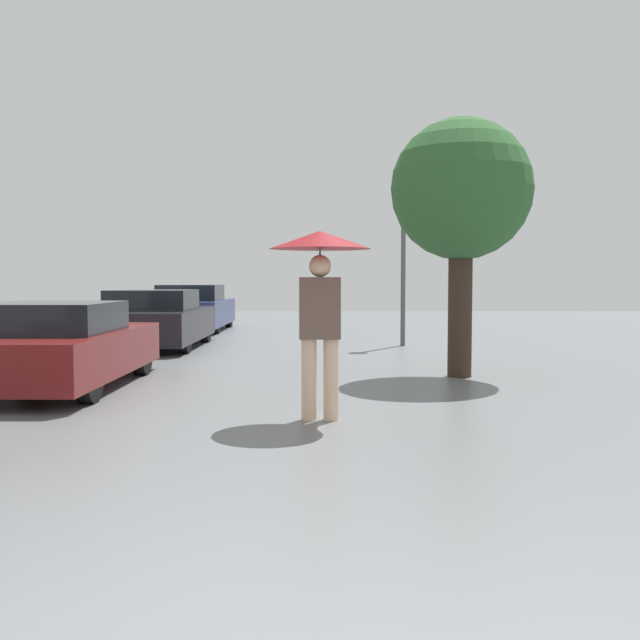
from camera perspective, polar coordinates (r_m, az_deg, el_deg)
pedestrian at (r=7.19m, az=0.15°, el=3.74°), size 1.03×1.03×1.92m
parked_car_second at (r=10.02m, az=-20.22°, el=-2.02°), size 1.81×3.97×1.13m
parked_car_third at (r=15.35m, az=-12.90°, el=-0.02°), size 1.89×4.06×1.22m
parked_car_farthest at (r=20.40m, az=-10.03°, el=0.88°), size 1.89×4.28×1.29m
tree at (r=10.72m, az=11.39°, el=9.97°), size 2.06×2.06×3.77m
street_lamp at (r=15.54m, az=6.86°, el=9.04°), size 0.39×0.39×3.97m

